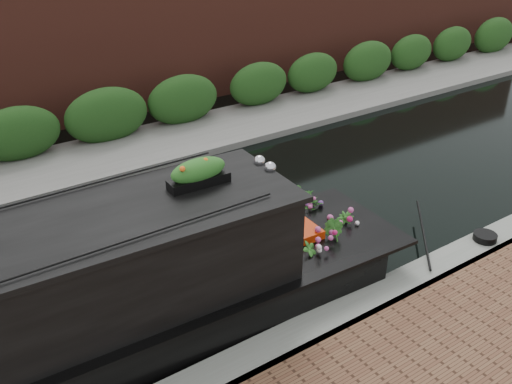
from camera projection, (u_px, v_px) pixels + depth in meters
ground at (216, 231)px, 10.69m from camera, size 80.00×80.00×0.00m
near_bank_coping at (332, 330)px, 8.28m from camera, size 40.00×0.60×0.50m
far_bank_path at (126, 155)px, 13.75m from camera, size 40.00×2.40×0.34m
far_hedge at (112, 143)px, 14.40m from camera, size 40.00×1.10×2.80m
far_brick_wall at (84, 119)px, 15.94m from camera, size 40.00×1.00×8.00m
rope_fender at (362, 234)px, 10.28m from camera, size 0.32×0.36×0.32m
coiled_mooring_rope at (485, 237)px, 9.92m from camera, size 0.40×0.40×0.12m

